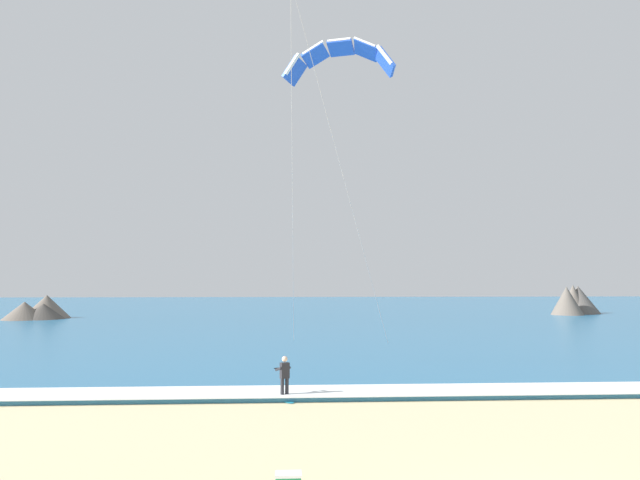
# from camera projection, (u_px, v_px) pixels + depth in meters

# --- Properties ---
(sea) EXTENTS (200.00, 120.00, 0.20)m
(sea) POSITION_uv_depth(u_px,v_px,m) (324.00, 311.00, 80.94)
(sea) COLOR teal
(sea) RESTS_ON ground
(surf_foam) EXTENTS (200.00, 2.35, 0.04)m
(surf_foam) POSITION_uv_depth(u_px,v_px,m) (414.00, 390.00, 22.18)
(surf_foam) COLOR white
(surf_foam) RESTS_ON sea
(surfboard) EXTENTS (1.02, 1.45, 0.09)m
(surfboard) POSITION_uv_depth(u_px,v_px,m) (285.00, 400.00, 21.26)
(surfboard) COLOR #239EC6
(surfboard) RESTS_ON ground
(kitesurfer) EXTENTS (0.67, 0.66, 1.69)m
(kitesurfer) POSITION_uv_depth(u_px,v_px,m) (284.00, 376.00, 21.34)
(kitesurfer) COLOR #232328
(kitesurfer) RESTS_ON ground
(kite_primary) EXTENTS (6.43, 10.64, 17.46)m
(kite_primary) POSITION_uv_depth(u_px,v_px,m) (340.00, 57.00, 32.22)
(kite_primary) COLOR blue
(headland_right) EXTENTS (7.90, 7.74, 3.97)m
(headland_right) POSITION_uv_depth(u_px,v_px,m) (574.00, 302.00, 71.92)
(headland_right) COLOR #56514C
(headland_right) RESTS_ON ground
(headland_left) EXTENTS (6.92, 7.59, 2.87)m
(headland_left) POSITION_uv_depth(u_px,v_px,m) (39.00, 310.00, 62.79)
(headland_left) COLOR #47423D
(headland_left) RESTS_ON ground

